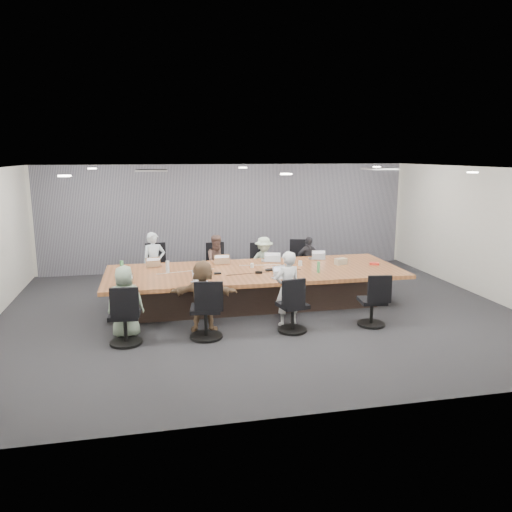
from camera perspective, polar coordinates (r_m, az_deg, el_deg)
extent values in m
cube|color=#292A2D|center=(9.94, 0.48, -6.40)|extent=(10.00, 8.00, 0.00)
cube|color=white|center=(9.46, 0.51, 9.96)|extent=(10.00, 8.00, 0.00)
cube|color=beige|center=(13.49, -3.21, 4.47)|extent=(10.00, 0.00, 2.80)
cube|color=beige|center=(5.86, 9.07, -5.13)|extent=(10.00, 0.00, 2.80)
cube|color=beige|center=(11.73, 25.10, 2.32)|extent=(0.00, 8.00, 2.80)
cube|color=slate|center=(13.41, -3.15, 4.43)|extent=(9.80, 0.04, 2.80)
cube|color=#352620|center=(10.31, -0.12, -3.81)|extent=(4.80, 1.40, 0.66)
cube|color=#A55F33|center=(10.22, -0.12, -1.81)|extent=(6.00, 2.20, 0.08)
imported|color=silver|center=(11.33, -11.56, -0.78)|extent=(0.57, 0.44, 1.37)
cube|color=#8C6647|center=(10.78, -11.53, -1.07)|extent=(0.33, 0.25, 0.02)
imported|color=brown|center=(11.44, -4.38, -0.73)|extent=(0.71, 0.62, 1.27)
cube|color=#8C6647|center=(10.88, -3.99, -0.75)|extent=(0.35, 0.25, 0.02)
imported|color=#AEC7AC|center=(11.63, 0.89, -0.70)|extent=(0.83, 0.56, 1.18)
cube|color=#B2B2B7|center=(11.08, 1.53, -0.50)|extent=(0.39, 0.30, 0.02)
imported|color=#2B2A30|center=(11.92, 5.94, -0.54)|extent=(0.72, 0.42, 1.15)
cube|color=#B2B2B7|center=(11.37, 6.81, -0.26)|extent=(0.32, 0.24, 0.02)
imported|color=gray|center=(8.74, -14.72, -5.07)|extent=(0.62, 0.42, 1.24)
cube|color=#8C6647|center=(9.24, -14.62, -3.35)|extent=(0.33, 0.25, 0.02)
imported|color=brown|center=(8.76, -6.05, -4.56)|extent=(1.24, 0.62, 1.28)
cube|color=#B2B2B7|center=(9.26, -6.43, -2.99)|extent=(0.33, 0.25, 0.02)
imported|color=silver|center=(9.03, 3.60, -3.74)|extent=(0.56, 0.43, 1.37)
cube|color=#B2B2B7|center=(9.52, 2.72, -2.53)|extent=(0.32, 0.26, 0.02)
cylinder|color=#499B57|center=(10.27, -15.09, -1.20)|extent=(0.09, 0.09, 0.25)
cylinder|color=#499B57|center=(10.04, 7.15, -1.26)|extent=(0.07, 0.07, 0.22)
cylinder|color=silver|center=(10.09, -10.07, -1.23)|extent=(0.07, 0.07, 0.25)
cylinder|color=white|center=(10.41, -0.45, -1.08)|extent=(0.08, 0.08, 0.09)
cylinder|color=white|center=(10.62, 5.08, -0.84)|extent=(0.11, 0.11, 0.10)
cylinder|color=brown|center=(9.92, -15.17, -2.07)|extent=(0.11, 0.11, 0.11)
cube|color=black|center=(9.89, -4.42, -1.98)|extent=(0.14, 0.09, 0.03)
cube|color=black|center=(10.13, 1.49, -1.62)|extent=(0.15, 0.10, 0.03)
cube|color=black|center=(9.88, 0.32, -1.89)|extent=(0.15, 0.07, 0.05)
cube|color=tan|center=(10.85, 9.66, -0.61)|extent=(0.28, 0.21, 0.13)
cube|color=red|center=(10.99, 13.37, -0.85)|extent=(0.23, 0.19, 0.04)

